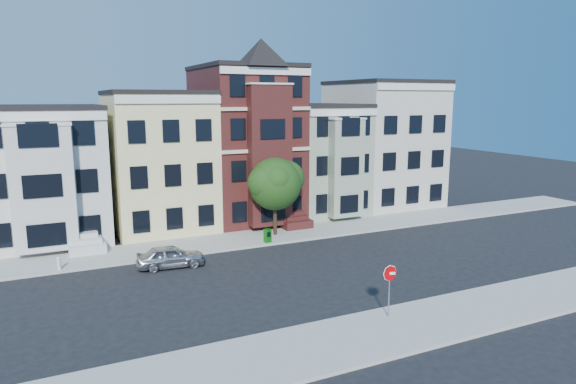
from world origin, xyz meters
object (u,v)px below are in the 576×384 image
newspaper_box (268,236)px  parked_car (171,256)px  street_tree (275,187)px  fire_hydrant (59,265)px  stop_sign (389,288)px

newspaper_box → parked_car: bearing=177.5°
street_tree → newspaper_box: 3.62m
parked_car → fire_hydrant: (-5.92, 1.86, -0.21)m
stop_sign → street_tree: bearing=105.4°
parked_car → stop_sign: stop_sign is taller
newspaper_box → fire_hydrant: newspaper_box is taller
street_tree → parked_car: bearing=-156.5°
parked_car → stop_sign: size_ratio=1.44×
fire_hydrant → parked_car: bearing=-17.5°
street_tree → parked_car: size_ratio=1.76×
fire_hydrant → stop_sign: (13.05, -13.23, 1.04)m
newspaper_box → fire_hydrant: bearing=162.3°
parked_car → stop_sign: 13.45m
street_tree → newspaper_box: street_tree is taller
stop_sign → parked_car: bearing=141.9°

